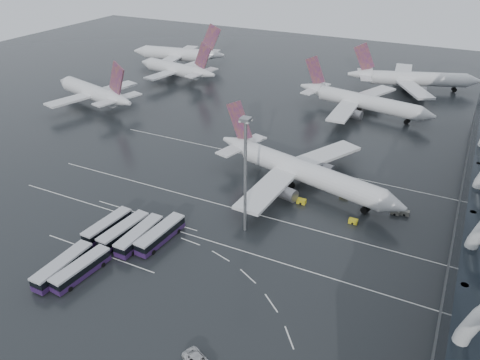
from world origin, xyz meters
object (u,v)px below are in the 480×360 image
at_px(gse_cart_belly_a, 353,221).
at_px(bus_row_far_b, 81,269).
at_px(jet_remote_west, 94,93).
at_px(jet_remote_mid, 178,70).
at_px(bus_row_near_b, 124,231).
at_px(airliner_gate_b, 361,101).
at_px(bus_row_far_a, 63,266).
at_px(airliner_main, 301,171).
at_px(gse_cart_belly_d, 405,213).
at_px(airliner_gate_c, 411,79).
at_px(floodlight_mast, 245,163).
at_px(bus_row_near_a, 107,226).
at_px(gse_cart_belly_b, 395,212).
at_px(gse_cart_belly_e, 345,194).
at_px(jet_remote_far, 180,54).
at_px(gse_cart_belly_c, 301,201).
at_px(bus_row_near_c, 139,236).
at_px(bus_row_near_d, 160,234).

bearing_deg(gse_cart_belly_a, bus_row_far_b, -135.46).
distance_m(jet_remote_west, jet_remote_mid, 42.32).
bearing_deg(bus_row_near_b, airliner_gate_b, -10.58).
bearing_deg(bus_row_far_b, bus_row_far_a, 110.91).
distance_m(airliner_main, gse_cart_belly_d, 27.03).
bearing_deg(airliner_main, airliner_gate_c, 97.40).
bearing_deg(floodlight_mast, gse_cart_belly_d, 35.93).
distance_m(airliner_gate_c, bus_row_near_b, 139.12).
bearing_deg(bus_row_near_a, gse_cart_belly_b, -53.17).
xyz_separation_m(airliner_gate_c, bus_row_far_b, (-37.66, -147.36, -2.95)).
bearing_deg(gse_cart_belly_b, gse_cart_belly_e, 167.80).
xyz_separation_m(jet_remote_mid, jet_remote_far, (-12.56, 21.02, 0.50)).
height_order(airliner_main, gse_cart_belly_c, airliner_main).
distance_m(jet_remote_west, bus_row_near_c, 90.92).
distance_m(bus_row_near_b, floodlight_mast, 30.32).
height_order(bus_row_near_d, floodlight_mast, floodlight_mast).
xyz_separation_m(airliner_gate_c, bus_row_near_a, (-42.86, -133.73, -2.96)).
bearing_deg(jet_remote_far, jet_remote_west, 83.36).
distance_m(airliner_gate_b, jet_remote_far, 96.26).
height_order(jet_remote_west, gse_cart_belly_e, jet_remote_west).
distance_m(airliner_main, gse_cart_belly_c, 9.18).
distance_m(airliner_main, bus_row_near_b, 46.42).
bearing_deg(airliner_gate_c, floodlight_mast, -116.88).
xyz_separation_m(jet_remote_west, gse_cart_belly_e, (100.80, -22.85, -4.48)).
distance_m(jet_remote_west, bus_row_far_a, 97.11).
distance_m(bus_row_far_b, gse_cart_belly_c, 52.85).
bearing_deg(gse_cart_belly_d, gse_cart_belly_b, -158.89).
xyz_separation_m(jet_remote_west, jet_remote_far, (-3.20, 62.29, 0.15)).
relative_size(airliner_gate_b, gse_cart_belly_b, 25.21).
height_order(bus_row_near_a, bus_row_near_b, bus_row_near_b).
relative_size(gse_cart_belly_b, gse_cart_belly_e, 0.92).
relative_size(jet_remote_west, gse_cart_belly_c, 20.58).
bearing_deg(airliner_main, bus_row_near_b, -109.64).
bearing_deg(bus_row_near_d, jet_remote_west, 53.68).
bearing_deg(bus_row_near_c, airliner_gate_c, -14.13).
relative_size(bus_row_near_d, gse_cart_belly_d, 6.51).
bearing_deg(bus_row_near_a, bus_row_far_b, -155.38).
distance_m(gse_cart_belly_b, gse_cart_belly_e, 13.15).
relative_size(jet_remote_mid, jet_remote_far, 0.91).
height_order(airliner_gate_b, airliner_gate_c, airliner_gate_c).
height_order(bus_row_near_a, bus_row_far_b, bus_row_far_b).
bearing_deg(bus_row_far_b, airliner_gate_b, -8.06).
bearing_deg(bus_row_near_c, bus_row_near_d, -57.95).
relative_size(bus_row_near_d, gse_cart_belly_e, 6.26).
xyz_separation_m(airliner_gate_b, bus_row_near_a, (-31.24, -98.54, -2.72)).
distance_m(bus_row_near_c, bus_row_far_a, 16.41).
bearing_deg(airliner_main, gse_cart_belly_a, -17.08).
bearing_deg(floodlight_mast, bus_row_far_b, -127.18).
xyz_separation_m(bus_row_near_d, floodlight_mast, (14.23, 11.96, 14.92)).
relative_size(bus_row_near_a, gse_cart_belly_e, 5.87).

